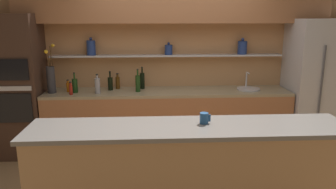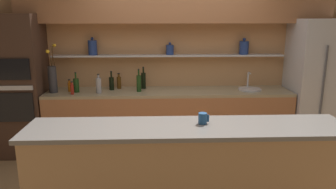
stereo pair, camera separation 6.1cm
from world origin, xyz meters
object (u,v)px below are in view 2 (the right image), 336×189
refrigerator (321,86)px  bottle_wine_0 (112,83)px  bottle_sauce_3 (72,89)px  bottle_wine_7 (143,80)px  coffee_mug (203,118)px  bottle_wine_1 (76,85)px  bottle_spirit_5 (99,85)px  sink_fixture (250,88)px  bottle_sauce_4 (70,86)px  bottle_spirit_6 (119,82)px  bottle_wine_2 (139,83)px  oven_tower (19,86)px  flower_vase (53,78)px

refrigerator → bottle_wine_0: bearing=177.7°
bottle_sauce_3 → bottle_wine_7: 1.04m
coffee_mug → bottle_wine_1: bearing=131.7°
bottle_spirit_5 → coffee_mug: (1.23, -1.68, 0.04)m
sink_fixture → bottle_wine_0: size_ratio=1.20×
refrigerator → bottle_sauce_4: 3.67m
refrigerator → bottle_sauce_4: size_ratio=10.79×
bottle_sauce_4 → coffee_mug: (1.67, -1.79, 0.07)m
refrigerator → bottle_spirit_6: bearing=176.0°
bottle_wine_2 → bottle_spirit_6: size_ratio=1.41×
bottle_wine_2 → coffee_mug: bearing=-69.0°
refrigerator → bottle_wine_1: 3.57m
sink_fixture → bottle_spirit_5: size_ratio=1.23×
bottle_wine_7 → bottle_wine_0: bearing=-170.7°
bottle_wine_0 → coffee_mug: (1.08, -1.88, 0.05)m
bottle_wine_0 → bottle_wine_2: 0.43m
bottle_wine_2 → bottle_sauce_3: bottle_wine_2 is taller
bottle_wine_1 → bottle_sauce_3: bearing=-101.8°
bottle_spirit_6 → bottle_wine_1: bearing=-160.0°
oven_tower → bottle_wine_2: oven_tower is taller
refrigerator → bottle_sauce_3: bearing=-177.9°
bottle_wine_2 → refrigerator: bearing=0.0°
flower_vase → bottle_spirit_5: (0.65, -0.07, -0.10)m
bottle_spirit_6 → bottle_wine_2: bearing=-34.6°
bottle_wine_1 → bottle_sauce_4: bearing=161.2°
bottle_spirit_6 → bottle_wine_7: bearing=-1.4°
bottle_wine_7 → refrigerator: bearing=-4.4°
bottle_sauce_3 → bottle_wine_7: bottle_wine_7 is taller
oven_tower → bottle_wine_2: 1.71m
bottle_wine_1 → bottle_spirit_5: 0.34m
flower_vase → bottle_wine_7: (1.27, 0.21, -0.09)m
bottle_wine_0 → bottle_wine_1: size_ratio=0.97×
bottle_sauce_4 → bottle_spirit_5: size_ratio=0.66×
refrigerator → bottle_spirit_6: (-2.98, 0.21, 0.04)m
bottle_wine_2 → bottle_spirit_6: bottle_wine_2 is taller
refrigerator → bottle_wine_0: size_ratio=6.89×
bottle_spirit_5 → bottle_wine_7: bottle_wine_7 is taller
flower_vase → bottle_sauce_4: bearing=10.7°
bottle_wine_1 → coffee_mug: size_ratio=2.86×
bottle_spirit_5 → bottle_sauce_3: bearing=-170.0°
oven_tower → sink_fixture: size_ratio=5.96×
oven_tower → bottle_spirit_5: size_ratio=7.34×
oven_tower → flower_vase: size_ratio=2.94×
bottle_wine_2 → bottle_sauce_4: bearing=177.9°
sink_fixture → bottle_spirit_5: 2.19m
flower_vase → bottle_sauce_3: size_ratio=3.73×
bottle_sauce_4 → bottle_spirit_6: (0.69, 0.18, 0.02)m
bottle_wine_1 → flower_vase: bearing=-179.0°
refrigerator → coffee_mug: 2.66m
sink_fixture → bottle_wine_2: size_ratio=1.02×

